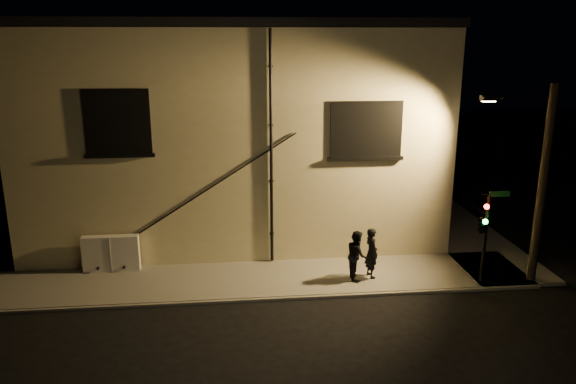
{
  "coord_description": "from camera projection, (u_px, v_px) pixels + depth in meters",
  "views": [
    {
      "loc": [
        -3.26,
        -16.41,
        8.21
      ],
      "look_at": [
        -1.32,
        1.8,
        3.09
      ],
      "focal_mm": 35.0,
      "sensor_mm": 36.0,
      "label": 1
    }
  ],
  "objects": [
    {
      "name": "ground",
      "position": [
        334.0,
        297.0,
        18.26
      ],
      "size": [
        90.0,
        90.0,
        0.0
      ],
      "primitive_type": "plane",
      "color": "black"
    },
    {
      "name": "pedestrian_b",
      "position": [
        357.0,
        255.0,
        19.16
      ],
      "size": [
        0.67,
        0.85,
        1.72
      ],
      "primitive_type": "imported",
      "rotation": [
        0.0,
        0.0,
        1.54
      ],
      "color": "black",
      "rests_on": "sidewalk"
    },
    {
      "name": "traffic_signal",
      "position": [
        482.0,
        224.0,
        18.42
      ],
      "size": [
        1.14,
        1.84,
        3.19
      ],
      "color": "black",
      "rests_on": "sidewalk"
    },
    {
      "name": "building",
      "position": [
        234.0,
        123.0,
        25.38
      ],
      "size": [
        16.2,
        12.23,
        8.8
      ],
      "color": "beige",
      "rests_on": "ground"
    },
    {
      "name": "pedestrian_a",
      "position": [
        371.0,
        253.0,
        19.29
      ],
      "size": [
        0.56,
        0.73,
        1.77
      ],
      "primitive_type": "imported",
      "rotation": [
        0.0,
        0.0,
        1.81
      ],
      "color": "black",
      "rests_on": "sidewalk"
    },
    {
      "name": "streetlamp_pole",
      "position": [
        539.0,
        180.0,
        18.45
      ],
      "size": [
        2.02,
        1.38,
        6.78
      ],
      "color": "black",
      "rests_on": "ground"
    },
    {
      "name": "sidewalk",
      "position": [
        344.0,
        245.0,
        22.57
      ],
      "size": [
        21.0,
        16.0,
        0.12
      ],
      "color": "slate",
      "rests_on": "ground"
    },
    {
      "name": "utility_cabinet",
      "position": [
        111.0,
        253.0,
        19.87
      ],
      "size": [
        1.97,
        0.33,
        1.29
      ],
      "primitive_type": "cube",
      "color": "white",
      "rests_on": "sidewalk"
    }
  ]
}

